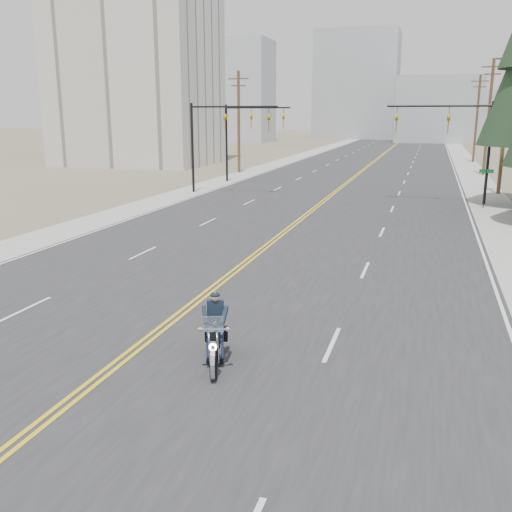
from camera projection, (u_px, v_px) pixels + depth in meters
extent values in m
plane|color=#776D56|center=(92.00, 385.00, 13.35)|extent=(400.00, 400.00, 0.00)
cube|color=#303033|center=(376.00, 160.00, 78.31)|extent=(20.00, 200.00, 0.01)
cube|color=#A5A5A0|center=(295.00, 158.00, 81.56)|extent=(3.00, 200.00, 0.01)
cube|color=#A5A5A0|center=(465.00, 162.00, 75.06)|extent=(3.00, 200.00, 0.01)
cylinder|color=black|center=(192.00, 148.00, 45.31)|extent=(0.20, 0.20, 7.00)
cylinder|color=black|center=(234.00, 107.00, 43.54)|extent=(7.00, 0.14, 0.14)
imported|color=#BF8C0C|center=(225.00, 115.00, 43.90)|extent=(0.21, 0.26, 1.30)
imported|color=#BF8C0C|center=(269.00, 115.00, 42.91)|extent=(0.21, 0.26, 1.30)
cylinder|color=black|center=(489.00, 154.00, 39.09)|extent=(0.20, 0.20, 7.00)
cylinder|color=black|center=(439.00, 106.00, 39.30)|extent=(7.00, 0.14, 0.14)
imported|color=#BF8C0C|center=(449.00, 116.00, 39.26)|extent=(0.21, 0.26, 1.30)
imported|color=#BF8C0C|center=(397.00, 116.00, 40.25)|extent=(0.21, 0.26, 1.30)
cylinder|color=black|center=(227.00, 143.00, 52.73)|extent=(0.20, 0.20, 7.00)
cylinder|color=black|center=(258.00, 108.00, 51.11)|extent=(6.00, 0.14, 0.14)
imported|color=#BF8C0C|center=(251.00, 115.00, 51.44)|extent=(0.21, 0.26, 1.30)
imported|color=#BF8C0C|center=(283.00, 115.00, 50.59)|extent=(0.21, 0.26, 1.30)
cylinder|color=black|center=(485.00, 189.00, 37.83)|extent=(0.06, 0.06, 2.60)
cube|color=#0C5926|center=(487.00, 171.00, 37.53)|extent=(0.90, 0.03, 0.25)
cylinder|color=brown|center=(505.00, 123.00, 43.75)|extent=(0.30, 0.30, 11.00)
cube|color=brown|center=(512.00, 58.00, 42.61)|extent=(2.20, 0.12, 0.12)
cube|color=brown|center=(511.00, 68.00, 42.78)|extent=(1.60, 0.12, 0.12)
cylinder|color=brown|center=(488.00, 118.00, 57.61)|extent=(0.30, 0.30, 11.50)
cube|color=brown|center=(493.00, 67.00, 56.41)|extent=(2.20, 0.12, 0.12)
cube|color=brown|center=(493.00, 74.00, 56.58)|extent=(1.60, 0.12, 0.12)
cylinder|color=brown|center=(477.00, 119.00, 73.45)|extent=(0.30, 0.30, 11.00)
cube|color=brown|center=(480.00, 81.00, 72.31)|extent=(2.20, 0.12, 0.12)
cube|color=brown|center=(480.00, 87.00, 72.48)|extent=(1.60, 0.12, 0.12)
cylinder|color=brown|center=(239.00, 123.00, 60.16)|extent=(0.30, 0.30, 10.50)
cube|color=brown|center=(238.00, 79.00, 59.08)|extent=(2.20, 0.12, 0.12)
cube|color=brown|center=(238.00, 86.00, 59.25)|extent=(1.60, 0.12, 0.12)
cube|color=silver|center=(135.00, 38.00, 68.67)|extent=(18.00, 14.00, 30.00)
cube|color=#B7BCC6|center=(239.00, 91.00, 127.30)|extent=(14.00, 12.00, 22.00)
cube|color=#ADB2B7|center=(438.00, 110.00, 125.40)|extent=(18.00, 14.00, 14.00)
cube|color=#ADB2B7|center=(357.00, 86.00, 143.51)|extent=(20.00, 15.00, 26.00)
cube|color=#B7BCC6|center=(508.00, 114.00, 144.03)|extent=(14.00, 14.00, 12.00)
cube|color=#ADB2B7|center=(202.00, 106.00, 146.19)|extent=(12.00, 12.00, 16.00)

